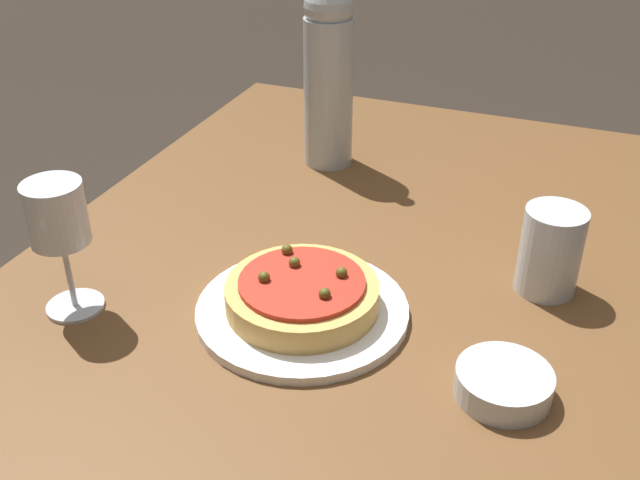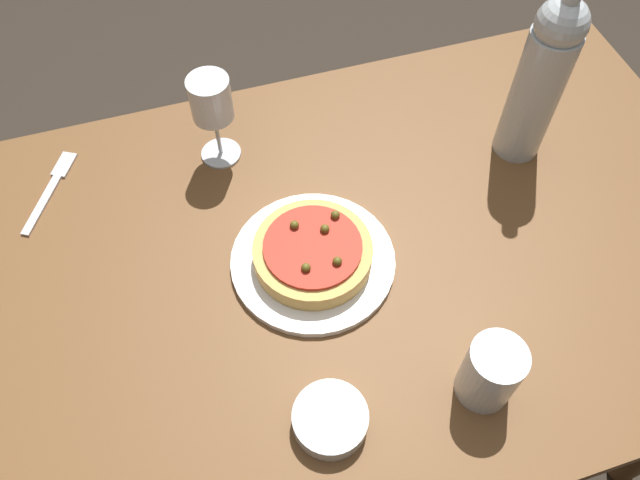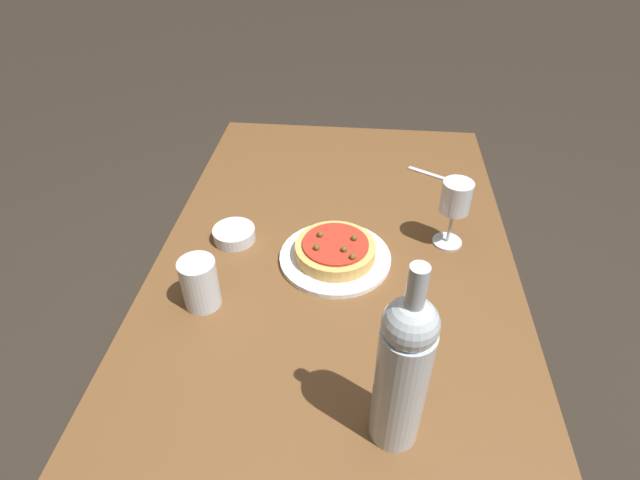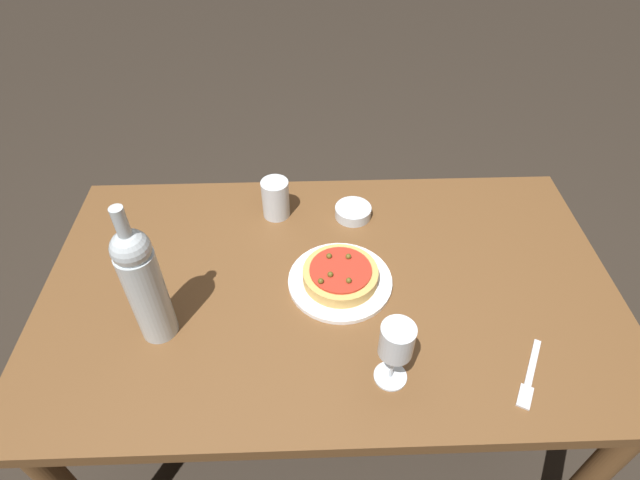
{
  "view_description": "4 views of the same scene",
  "coord_description": "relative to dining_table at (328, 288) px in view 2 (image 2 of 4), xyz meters",
  "views": [
    {
      "loc": [
        -0.68,
        -0.28,
        1.27
      ],
      "look_at": [
        -0.02,
        -0.02,
        0.84
      ],
      "focal_mm": 42.0,
      "sensor_mm": 36.0,
      "label": 1
    },
    {
      "loc": [
        -0.17,
        -0.49,
        1.56
      ],
      "look_at": [
        -0.01,
        0.02,
        0.76
      ],
      "focal_mm": 35.0,
      "sensor_mm": 36.0,
      "label": 2
    },
    {
      "loc": [
        0.83,
        0.05,
        1.49
      ],
      "look_at": [
        -0.04,
        -0.04,
        0.78
      ],
      "focal_mm": 28.0,
      "sensor_mm": 36.0,
      "label": 3
    },
    {
      "loc": [
        0.05,
        0.8,
        1.66
      ],
      "look_at": [
        0.02,
        -0.06,
        0.83
      ],
      "focal_mm": 28.0,
      "sensor_mm": 36.0,
      "label": 4
    }
  ],
  "objects": [
    {
      "name": "dinner_plate",
      "position": [
        -0.03,
        0.0,
        0.1
      ],
      "size": [
        0.25,
        0.25,
        0.01
      ],
      "color": "white",
      "rests_on": "dining_table"
    },
    {
      "name": "dining_table",
      "position": [
        0.0,
        0.0,
        0.0
      ],
      "size": [
        1.39,
        0.81,
        0.74
      ],
      "color": "brown",
      "rests_on": "ground_plane"
    },
    {
      "name": "pizza",
      "position": [
        -0.03,
        0.0,
        0.12
      ],
      "size": [
        0.18,
        0.18,
        0.05
      ],
      "color": "tan",
      "rests_on": "dinner_plate"
    },
    {
      "name": "wine_glass",
      "position": [
        -0.11,
        0.26,
        0.21
      ],
      "size": [
        0.07,
        0.07,
        0.17
      ],
      "color": "silver",
      "rests_on": "dining_table"
    },
    {
      "name": "fork",
      "position": [
        -0.4,
        0.27,
        0.09
      ],
      "size": [
        0.1,
        0.16,
        0.0
      ],
      "rotation": [
        0.0,
        0.0,
        1.07
      ],
      "color": "silver",
      "rests_on": "dining_table"
    },
    {
      "name": "side_bowl",
      "position": [
        -0.08,
        -0.25,
        0.11
      ],
      "size": [
        0.1,
        0.1,
        0.03
      ],
      "color": "silver",
      "rests_on": "dining_table"
    },
    {
      "name": "water_cup",
      "position": [
        0.14,
        -0.26,
        0.15
      ],
      "size": [
        0.07,
        0.07,
        0.11
      ],
      "color": "silver",
      "rests_on": "dining_table"
    },
    {
      "name": "wine_bottle",
      "position": [
        0.38,
        0.12,
        0.25
      ],
      "size": [
        0.08,
        0.08,
        0.36
      ],
      "color": "#B2BCC1",
      "rests_on": "dining_table"
    },
    {
      "name": "ground_plane",
      "position": [
        0.0,
        0.0,
        -0.64
      ],
      "size": [
        14.0,
        14.0,
        0.0
      ],
      "primitive_type": "plane",
      "color": "#2D261E"
    }
  ]
}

